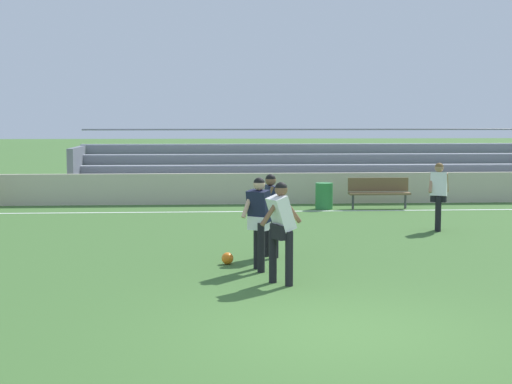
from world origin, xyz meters
TOP-DOWN VIEW (x-y plane):
  - ground_plane at (0.00, 0.00)m, footprint 160.00×160.00m
  - field_line_sideline at (0.00, 12.32)m, footprint 44.00×0.12m
  - sideline_wall at (0.00, 14.22)m, footprint 48.00×0.16m
  - bleacher_stand at (2.98, 16.77)m, footprint 18.43×3.15m
  - bench_far_right at (3.27, 12.83)m, footprint 1.80×0.40m
  - trash_bin at (1.64, 12.81)m, footprint 0.51×0.51m
  - player_dark_challenging at (-0.54, 5.23)m, footprint 0.44×0.45m
  - player_dark_deep_cover at (-0.84, 3.96)m, footprint 0.67×0.46m
  - player_white_trailing_run at (3.71, 8.39)m, footprint 0.59×0.42m
  - player_white_wide_left at (-0.56, 2.82)m, footprint 0.73×0.50m
  - soccer_ball at (-1.39, 4.56)m, footprint 0.22×0.22m

SIDE VIEW (x-z plane):
  - ground_plane at x=0.00m, z-range 0.00..0.00m
  - field_line_sideline at x=0.00m, z-range 0.00..0.01m
  - soccer_ball at x=-1.39m, z-range 0.00..0.22m
  - trash_bin at x=1.64m, z-range 0.00..0.77m
  - sideline_wall at x=0.00m, z-range 0.00..0.95m
  - bench_far_right at x=3.27m, z-range 0.10..1.00m
  - bleacher_stand at x=2.98m, z-range -0.20..2.05m
  - player_dark_challenging at x=-0.54m, z-range 0.15..1.76m
  - player_white_trailing_run at x=3.71m, z-range 0.15..1.77m
  - player_dark_deep_cover at x=-0.84m, z-range 0.16..1.81m
  - player_white_wide_left at x=-0.56m, z-range 0.16..1.83m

